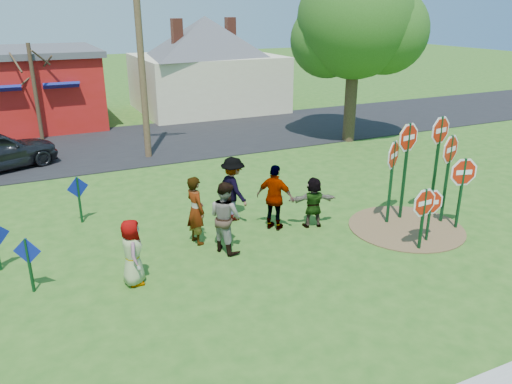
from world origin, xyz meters
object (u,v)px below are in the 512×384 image
stop_sign_a (424,207)px  stop_sign_b (407,147)px  leafy_tree (358,26)px  person_b (196,210)px  utility_pole (140,45)px  person_a (132,252)px  stop_sign_c (439,144)px  stop_sign_d (449,157)px

stop_sign_a → stop_sign_b: 2.24m
stop_sign_a → leafy_tree: bearing=59.9°
person_b → utility_pole: (0.79, 8.48, 3.59)m
person_b → person_a: bearing=114.6°
utility_pole → leafy_tree: utility_pole is taller
person_a → utility_pole: (2.74, 9.86, 3.74)m
person_a → stop_sign_a: bearing=-96.1°
stop_sign_c → stop_sign_b: bearing=153.4°
stop_sign_c → person_a: (-8.80, -0.11, -1.46)m
utility_pole → stop_sign_a: bearing=-69.4°
stop_sign_a → stop_sign_c: (1.81, 1.54, 1.05)m
stop_sign_c → stop_sign_d: bearing=-103.6°
stop_sign_b → person_b: size_ratio=1.63×
person_a → stop_sign_b: bearing=-81.9°
stop_sign_c → stop_sign_d: stop_sign_c is taller
person_a → utility_pole: bearing=-10.0°
person_b → utility_pole: utility_pole is taller
stop_sign_c → person_b: bearing=158.2°
stop_sign_d → person_b: size_ratio=1.48×
stop_sign_d → leafy_tree: size_ratio=0.34×
person_b → utility_pole: bearing=-16.1°
stop_sign_c → person_a: size_ratio=2.04×
stop_sign_d → person_a: stop_sign_d is taller
stop_sign_c → utility_pole: bearing=110.5°
stop_sign_c → leafy_tree: leafy_tree is taller
stop_sign_d → stop_sign_b: bearing=124.2°
stop_sign_a → stop_sign_c: bearing=36.7°
utility_pole → person_b: bearing=-95.3°
stop_sign_b → stop_sign_d: bearing=-50.5°
stop_sign_a → utility_pole: bearing=106.9°
stop_sign_d → utility_pole: 12.14m
stop_sign_b → person_b: 6.15m
person_a → stop_sign_d: bearing=-86.8°
stop_sign_c → utility_pole: utility_pole is taller
stop_sign_d → stop_sign_a: bearing=-166.2°
stop_sign_d → person_b: bearing=148.7°
stop_sign_a → stop_sign_b: size_ratio=0.59×
stop_sign_a → person_a: stop_sign_a is taller
stop_sign_a → stop_sign_c: stop_sign_c is taller
stop_sign_a → stop_sign_b: (0.90, 1.79, 1.00)m
stop_sign_a → leafy_tree: size_ratio=0.23×
person_a → stop_sign_c: bearing=-83.8°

